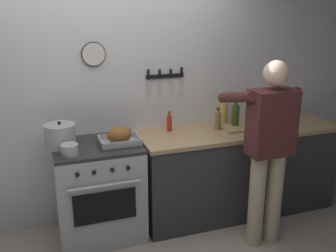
# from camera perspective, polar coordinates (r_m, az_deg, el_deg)

# --- Properties ---
(wall_back) EXTENTS (6.00, 0.13, 2.60)m
(wall_back) POSITION_cam_1_polar(r_m,az_deg,el_deg) (3.76, -8.35, 5.24)
(wall_back) COLOR silver
(wall_back) RESTS_ON ground
(counter_block) EXTENTS (2.03, 0.65, 0.90)m
(counter_block) POSITION_cam_1_polar(r_m,az_deg,el_deg) (4.10, 9.99, -6.28)
(counter_block) COLOR #38383D
(counter_block) RESTS_ON ground
(stove) EXTENTS (0.76, 0.67, 0.90)m
(stove) POSITION_cam_1_polar(r_m,az_deg,el_deg) (3.68, -10.06, -9.27)
(stove) COLOR #BCBCC1
(stove) RESTS_ON ground
(person_cook) EXTENTS (0.51, 0.63, 1.66)m
(person_cook) POSITION_cam_1_polar(r_m,az_deg,el_deg) (3.44, 14.48, -2.43)
(person_cook) COLOR #C6B793
(person_cook) RESTS_ON ground
(roasting_pan) EXTENTS (0.35, 0.26, 0.16)m
(roasting_pan) POSITION_cam_1_polar(r_m,az_deg,el_deg) (3.45, -7.10, -1.61)
(roasting_pan) COLOR #B7B7BC
(roasting_pan) RESTS_ON stove
(stock_pot) EXTENTS (0.26, 0.26, 0.24)m
(stock_pot) POSITION_cam_1_polar(r_m,az_deg,el_deg) (3.47, -15.45, -1.40)
(stock_pot) COLOR #B7B7BC
(stock_pot) RESTS_ON stove
(saucepan) EXTENTS (0.14, 0.14, 0.10)m
(saucepan) POSITION_cam_1_polar(r_m,az_deg,el_deg) (3.29, -14.19, -3.40)
(saucepan) COLOR #B7B7BC
(saucepan) RESTS_ON stove
(cutting_board) EXTENTS (0.36, 0.24, 0.02)m
(cutting_board) POSITION_cam_1_polar(r_m,az_deg,el_deg) (3.93, 10.37, -0.23)
(cutting_board) COLOR tan
(cutting_board) RESTS_ON counter_block
(bottle_hot_sauce) EXTENTS (0.05, 0.05, 0.20)m
(bottle_hot_sauce) POSITION_cam_1_polar(r_m,az_deg,el_deg) (3.78, 0.18, 0.45)
(bottle_hot_sauce) COLOR red
(bottle_hot_sauce) RESTS_ON counter_block
(bottle_vinegar) EXTENTS (0.07, 0.07, 0.22)m
(bottle_vinegar) POSITION_cam_1_polar(r_m,az_deg,el_deg) (3.86, 7.26, 0.82)
(bottle_vinegar) COLOR #997F4C
(bottle_vinegar) RESTS_ON counter_block
(bottle_cooking_oil) EXTENTS (0.08, 0.08, 0.28)m
(bottle_cooking_oil) POSITION_cam_1_polar(r_m,az_deg,el_deg) (4.06, 8.13, 2.02)
(bottle_cooking_oil) COLOR gold
(bottle_cooking_oil) RESTS_ON counter_block
(bottle_soy_sauce) EXTENTS (0.06, 0.06, 0.23)m
(bottle_soy_sauce) POSITION_cam_1_polar(r_m,az_deg,el_deg) (4.03, 11.61, 1.42)
(bottle_soy_sauce) COLOR black
(bottle_soy_sauce) RESTS_ON counter_block
(bottle_olive_oil) EXTENTS (0.07, 0.07, 0.29)m
(bottle_olive_oil) POSITION_cam_1_polar(r_m,az_deg,el_deg) (3.94, 9.81, 1.51)
(bottle_olive_oil) COLOR #385623
(bottle_olive_oil) RESTS_ON counter_block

